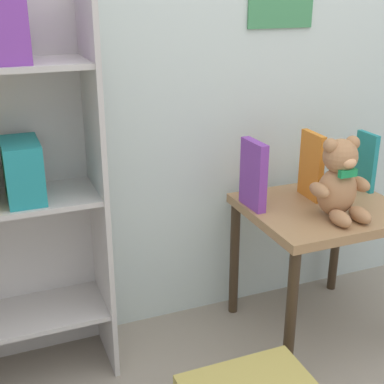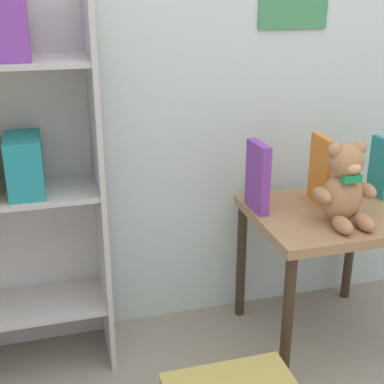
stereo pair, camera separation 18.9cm
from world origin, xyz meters
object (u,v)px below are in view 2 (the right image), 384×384
object	(u,v)px
teddy_bear	(345,187)
book_standing_orange	(320,170)
book_standing_purple	(258,177)
bookshelf_side	(2,162)
display_table	(328,231)
book_standing_teal	(379,168)

from	to	relation	value
teddy_bear	book_standing_orange	size ratio (longest dim) A/B	1.12
book_standing_purple	book_standing_orange	xyz separation A→B (m)	(0.26, 0.01, 0.00)
bookshelf_side	book_standing_purple	bearing A→B (deg)	-5.40
display_table	book_standing_purple	world-z (taller)	book_standing_purple
bookshelf_side	book_standing_teal	bearing A→B (deg)	-3.38
bookshelf_side	book_standing_teal	distance (m)	1.43
bookshelf_side	book_standing_teal	xyz separation A→B (m)	(1.42, -0.08, -0.12)
teddy_bear	book_standing_orange	distance (m)	0.20
bookshelf_side	book_standing_purple	world-z (taller)	bookshelf_side
book_standing_purple	book_standing_orange	bearing A→B (deg)	-1.13
book_standing_orange	book_standing_teal	world-z (taller)	book_standing_orange
teddy_bear	book_standing_orange	xyz separation A→B (m)	(0.01, 0.20, -0.00)
teddy_bear	display_table	bearing A→B (deg)	84.36
display_table	book_standing_purple	bearing A→B (deg)	160.55
bookshelf_side	book_standing_teal	world-z (taller)	bookshelf_side
book_standing_purple	book_standing_orange	size ratio (longest dim) A/B	0.98
book_standing_purple	book_standing_orange	distance (m)	0.26
book_standing_teal	book_standing_orange	bearing A→B (deg)	178.65
bookshelf_side	book_standing_orange	size ratio (longest dim) A/B	5.15
bookshelf_side	teddy_bear	world-z (taller)	bookshelf_side
display_table	book_standing_orange	xyz separation A→B (m)	(0.00, 0.10, 0.22)
display_table	teddy_bear	distance (m)	0.24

